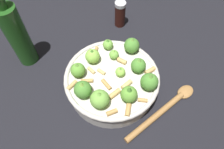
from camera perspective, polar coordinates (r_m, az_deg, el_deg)
ground_plane at (r=0.60m, az=0.00°, el=-3.66°), size 2.40×2.40×0.00m
cooking_pan at (r=0.56m, az=0.07°, el=-1.60°), size 0.25×0.25×0.12m
pepper_shaker at (r=0.74m, az=2.24°, el=16.22°), size 0.04×0.04×0.09m
olive_oil_bottle at (r=0.64m, az=-24.47°, el=9.77°), size 0.06×0.06×0.25m
wooden_spoon at (r=0.58m, az=14.34°, el=-9.00°), size 0.21×0.17×0.02m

